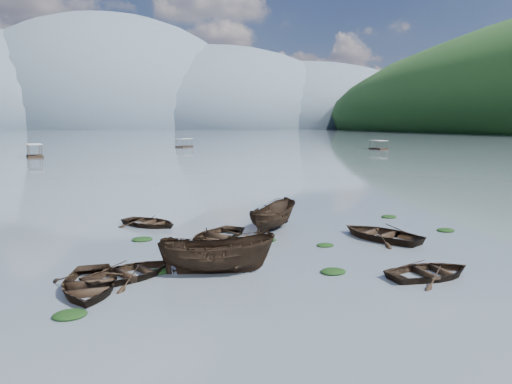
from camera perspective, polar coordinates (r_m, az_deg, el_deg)
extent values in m
plane|color=#535E68|center=(18.29, 9.27, -11.59)|extent=(2400.00, 2400.00, 0.00)
ellipsoid|color=#475666|center=(917.33, -17.39, 7.60)|extent=(520.00, 520.00, 340.00)
ellipsoid|color=#475666|center=(927.49, -4.85, 7.95)|extent=(520.00, 520.00, 260.00)
ellipsoid|color=#475666|center=(972.38, 5.79, 7.96)|extent=(520.00, 520.00, 220.00)
imported|color=black|center=(18.79, -20.11, -11.46)|extent=(3.24, 4.43, 0.90)
imported|color=black|center=(19.77, -15.28, -10.23)|extent=(4.83, 4.46, 0.82)
imported|color=black|center=(19.69, -4.88, -10.04)|extent=(5.18, 2.71, 1.90)
imported|color=black|center=(26.21, 15.34, -5.64)|extent=(5.15, 5.68, 0.96)
imported|color=black|center=(20.47, 20.97, -9.86)|extent=(4.14, 3.16, 0.80)
imported|color=black|center=(29.21, -13.18, -4.13)|extent=(4.74, 4.70, 0.81)
imported|color=black|center=(24.92, -5.08, -6.09)|extent=(5.24, 5.39, 0.91)
imported|color=black|center=(27.62, 2.09, -4.63)|extent=(4.47, 4.70, 1.82)
ellipsoid|color=black|center=(16.62, -22.24, -14.21)|extent=(1.10, 0.90, 0.24)
ellipsoid|color=black|center=(20.08, -12.04, -9.83)|extent=(0.91, 0.73, 0.20)
ellipsoid|color=black|center=(19.89, 9.63, -9.94)|extent=(1.10, 0.88, 0.24)
ellipsoid|color=black|center=(24.84, 1.44, -6.11)|extent=(0.99, 0.84, 0.22)
ellipsoid|color=black|center=(29.27, 22.63, -4.53)|extent=(1.08, 0.86, 0.22)
ellipsoid|color=black|center=(25.67, -14.03, -5.88)|extent=(1.11, 0.90, 0.23)
ellipsoid|color=black|center=(24.05, 8.64, -6.69)|extent=(0.92, 0.77, 0.19)
ellipsoid|color=black|center=(32.24, 16.27, -3.08)|extent=(1.05, 0.84, 0.23)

